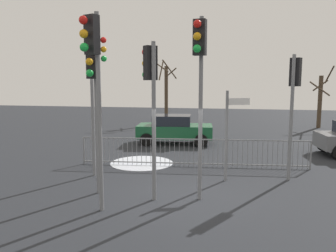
{
  "coord_description": "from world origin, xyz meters",
  "views": [
    {
      "loc": [
        1.34,
        -9.15,
        3.27
      ],
      "look_at": [
        -0.83,
        2.53,
        1.66
      ],
      "focal_mm": 36.52,
      "sensor_mm": 36.0,
      "label": 1
    }
  ],
  "objects_px": {
    "direction_sign_post": "(228,131)",
    "car_green_far": "(174,129)",
    "traffic_light_rear_left": "(94,84)",
    "traffic_light_mid_right": "(200,68)",
    "traffic_light_rear_right": "(94,68)",
    "bare_tree_centre": "(320,99)",
    "bare_tree_right": "(166,91)",
    "traffic_light_foreground_left": "(294,89)",
    "traffic_light_foreground_right": "(151,85)",
    "traffic_light_mid_left": "(96,72)"
  },
  "relations": [
    {
      "from": "traffic_light_rear_right",
      "to": "bare_tree_centre",
      "type": "distance_m",
      "value": 19.35
    },
    {
      "from": "traffic_light_foreground_left",
      "to": "traffic_light_mid_left",
      "type": "distance_m",
      "value": 6.49
    },
    {
      "from": "bare_tree_right",
      "to": "car_green_far",
      "type": "bearing_deg",
      "value": -76.26
    },
    {
      "from": "traffic_light_rear_left",
      "to": "traffic_light_mid_left",
      "type": "distance_m",
      "value": 2.05
    },
    {
      "from": "traffic_light_mid_right",
      "to": "traffic_light_foreground_left",
      "type": "bearing_deg",
      "value": -127.07
    },
    {
      "from": "traffic_light_mid_left",
      "to": "traffic_light_rear_right",
      "type": "distance_m",
      "value": 3.37
    },
    {
      "from": "traffic_light_rear_left",
      "to": "traffic_light_mid_left",
      "type": "bearing_deg",
      "value": -70.06
    },
    {
      "from": "bare_tree_centre",
      "to": "traffic_light_mid_right",
      "type": "bearing_deg",
      "value": -113.24
    },
    {
      "from": "traffic_light_foreground_left",
      "to": "traffic_light_mid_right",
      "type": "bearing_deg",
      "value": -106.91
    },
    {
      "from": "traffic_light_rear_left",
      "to": "traffic_light_mid_right",
      "type": "bearing_deg",
      "value": 179.3
    },
    {
      "from": "traffic_light_foreground_right",
      "to": "bare_tree_centre",
      "type": "bearing_deg",
      "value": 18.99
    },
    {
      "from": "traffic_light_mid_left",
      "to": "bare_tree_centre",
      "type": "distance_m",
      "value": 17.38
    },
    {
      "from": "traffic_light_rear_left",
      "to": "traffic_light_foreground_left",
      "type": "height_order",
      "value": "traffic_light_rear_left"
    },
    {
      "from": "traffic_light_foreground_left",
      "to": "traffic_light_foreground_right",
      "type": "xyz_separation_m",
      "value": [
        -4.1,
        -2.64,
        0.14
      ]
    },
    {
      "from": "traffic_light_foreground_left",
      "to": "bare_tree_centre",
      "type": "relative_size",
      "value": 0.97
    },
    {
      "from": "car_green_far",
      "to": "bare_tree_centre",
      "type": "bearing_deg",
      "value": 35.5
    },
    {
      "from": "traffic_light_rear_left",
      "to": "bare_tree_centre",
      "type": "distance_m",
      "value": 18.51
    },
    {
      "from": "traffic_light_rear_right",
      "to": "car_green_far",
      "type": "relative_size",
      "value": 1.23
    },
    {
      "from": "car_green_far",
      "to": "bare_tree_right",
      "type": "height_order",
      "value": "bare_tree_right"
    },
    {
      "from": "traffic_light_foreground_left",
      "to": "car_green_far",
      "type": "bearing_deg",
      "value": 160.95
    },
    {
      "from": "car_green_far",
      "to": "bare_tree_centre",
      "type": "xyz_separation_m",
      "value": [
        8.8,
        7.53,
        1.17
      ]
    },
    {
      "from": "direction_sign_post",
      "to": "traffic_light_foreground_right",
      "type": "bearing_deg",
      "value": -153.2
    },
    {
      "from": "traffic_light_mid_right",
      "to": "traffic_light_foreground_right",
      "type": "bearing_deg",
      "value": 10.46
    },
    {
      "from": "traffic_light_rear_left",
      "to": "bare_tree_right",
      "type": "xyz_separation_m",
      "value": [
        -1.07,
        16.16,
        -0.73
      ]
    },
    {
      "from": "traffic_light_foreground_right",
      "to": "bare_tree_right",
      "type": "xyz_separation_m",
      "value": [
        -2.69,
        16.18,
        -0.7
      ]
    },
    {
      "from": "traffic_light_rear_right",
      "to": "bare_tree_centre",
      "type": "bearing_deg",
      "value": -94.44
    },
    {
      "from": "traffic_light_mid_right",
      "to": "bare_tree_right",
      "type": "relative_size",
      "value": 1.04
    },
    {
      "from": "traffic_light_mid_left",
      "to": "bare_tree_right",
      "type": "height_order",
      "value": "traffic_light_mid_left"
    },
    {
      "from": "direction_sign_post",
      "to": "bare_tree_centre",
      "type": "relative_size",
      "value": 0.7
    },
    {
      "from": "traffic_light_foreground_left",
      "to": "traffic_light_foreground_right",
      "type": "distance_m",
      "value": 4.88
    },
    {
      "from": "traffic_light_foreground_right",
      "to": "bare_tree_centre",
      "type": "relative_size",
      "value": 1.02
    },
    {
      "from": "traffic_light_mid_left",
      "to": "direction_sign_post",
      "type": "bearing_deg",
      "value": 76.86
    },
    {
      "from": "bare_tree_centre",
      "to": "direction_sign_post",
      "type": "bearing_deg",
      "value": -113.72
    },
    {
      "from": "traffic_light_foreground_left",
      "to": "car_green_far",
      "type": "relative_size",
      "value": 1.03
    },
    {
      "from": "direction_sign_post",
      "to": "car_green_far",
      "type": "distance_m",
      "value": 6.79
    },
    {
      "from": "traffic_light_foreground_left",
      "to": "traffic_light_rear_right",
      "type": "xyz_separation_m",
      "value": [
        -5.19,
        -3.86,
        0.57
      ]
    },
    {
      "from": "traffic_light_foreground_right",
      "to": "car_green_far",
      "type": "distance_m",
      "value": 8.59
    },
    {
      "from": "traffic_light_mid_left",
      "to": "bare_tree_centre",
      "type": "bearing_deg",
      "value": 127.55
    },
    {
      "from": "direction_sign_post",
      "to": "bare_tree_right",
      "type": "distance_m",
      "value": 14.88
    },
    {
      "from": "car_green_far",
      "to": "bare_tree_right",
      "type": "relative_size",
      "value": 0.84
    },
    {
      "from": "traffic_light_mid_left",
      "to": "traffic_light_foreground_right",
      "type": "distance_m",
      "value": 3.03
    },
    {
      "from": "bare_tree_right",
      "to": "bare_tree_centre",
      "type": "bearing_deg",
      "value": -2.25
    },
    {
      "from": "traffic_light_mid_left",
      "to": "car_green_far",
      "type": "relative_size",
      "value": 1.22
    },
    {
      "from": "traffic_light_rear_left",
      "to": "traffic_light_mid_right",
      "type": "distance_m",
      "value": 2.94
    },
    {
      "from": "traffic_light_foreground_left",
      "to": "bare_tree_right",
      "type": "height_order",
      "value": "bare_tree_right"
    },
    {
      "from": "traffic_light_mid_left",
      "to": "traffic_light_foreground_right",
      "type": "xyz_separation_m",
      "value": [
        2.33,
        -1.9,
        -0.4
      ]
    },
    {
      "from": "traffic_light_mid_right",
      "to": "bare_tree_right",
      "type": "height_order",
      "value": "traffic_light_mid_right"
    },
    {
      "from": "traffic_light_foreground_right",
      "to": "bare_tree_right",
      "type": "height_order",
      "value": "bare_tree_right"
    },
    {
      "from": "bare_tree_right",
      "to": "traffic_light_mid_left",
      "type": "bearing_deg",
      "value": -88.55
    },
    {
      "from": "car_green_far",
      "to": "direction_sign_post",
      "type": "bearing_deg",
      "value": -70.55
    }
  ]
}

